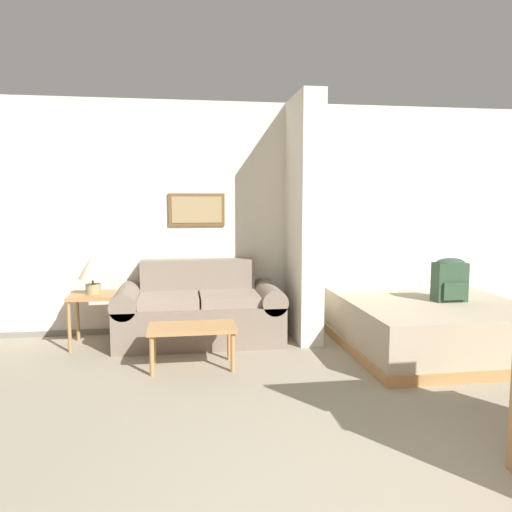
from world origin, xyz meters
The scene contains 8 objects.
wall_back centered at (0.00, 4.33, 1.29)m, with size 6.67×0.16×2.60m.
wall_partition_pillar centered at (0.48, 3.84, 1.30)m, with size 0.24×0.86×2.60m.
couch centered at (-0.65, 3.84, 0.31)m, with size 1.76×0.84×0.84m.
coffee_table centered at (-0.75, 2.97, 0.34)m, with size 0.78×0.41×0.39m.
side_table centered at (-1.73, 3.81, 0.46)m, with size 0.47×0.47×0.55m.
table_lamp centered at (-1.73, 3.81, 0.80)m, with size 0.29×0.29×0.40m.
bed centered at (1.63, 3.24, 0.26)m, with size 1.70×1.99×0.50m.
backpack centered at (1.80, 3.12, 0.72)m, with size 0.31×0.20×0.43m.
Camera 1 is at (-0.83, -1.43, 1.50)m, focal length 35.00 mm.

